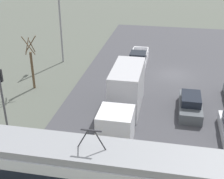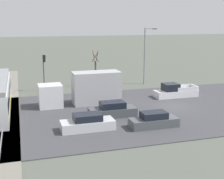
{
  "view_description": "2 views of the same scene",
  "coord_description": "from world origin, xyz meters",
  "px_view_note": "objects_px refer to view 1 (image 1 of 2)",
  "views": [
    {
      "loc": [
        0.49,
        31.98,
        13.42
      ],
      "look_at": [
        4.75,
        10.18,
        2.67
      ],
      "focal_mm": 50.0,
      "sensor_mm": 36.0,
      "label": 1
    },
    {
      "loc": [
        -30.58,
        16.68,
        9.66
      ],
      "look_at": [
        2.91,
        6.54,
        1.82
      ],
      "focal_mm": 50.0,
      "sensor_mm": 36.0,
      "label": 2
    }
  ],
  "objects_px": {
    "pickup_truck": "(138,60)",
    "sedan_car_0": "(190,105)",
    "street_tree": "(32,65)",
    "traffic_light_pole": "(2,92)",
    "box_truck": "(125,96)",
    "light_rail_tram": "(93,175)",
    "street_lamp_near_crossing": "(61,21)"
  },
  "relations": [
    {
      "from": "traffic_light_pole",
      "to": "street_lamp_near_crossing",
      "type": "xyz_separation_m",
      "value": [
        0.72,
        -15.25,
        1.63
      ]
    },
    {
      "from": "traffic_light_pole",
      "to": "street_tree",
      "type": "xyz_separation_m",
      "value": [
        1.11,
        -7.49,
        -0.83
      ]
    },
    {
      "from": "light_rail_tram",
      "to": "street_lamp_near_crossing",
      "type": "relative_size",
      "value": 1.68
    },
    {
      "from": "pickup_truck",
      "to": "street_tree",
      "type": "xyz_separation_m",
      "value": [
        9.47,
        8.04,
        1.69
      ]
    },
    {
      "from": "sedan_car_0",
      "to": "street_tree",
      "type": "height_order",
      "value": "street_tree"
    },
    {
      "from": "pickup_truck",
      "to": "street_lamp_near_crossing",
      "type": "relative_size",
      "value": 0.65
    },
    {
      "from": "light_rail_tram",
      "to": "traffic_light_pole",
      "type": "xyz_separation_m",
      "value": [
        8.31,
        -5.77,
        1.49
      ]
    },
    {
      "from": "street_lamp_near_crossing",
      "to": "box_truck",
      "type": "bearing_deg",
      "value": 129.27
    },
    {
      "from": "light_rail_tram",
      "to": "street_lamp_near_crossing",
      "type": "distance_m",
      "value": 23.09
    },
    {
      "from": "light_rail_tram",
      "to": "sedan_car_0",
      "type": "height_order",
      "value": "light_rail_tram"
    },
    {
      "from": "box_truck",
      "to": "street_lamp_near_crossing",
      "type": "height_order",
      "value": "street_lamp_near_crossing"
    },
    {
      "from": "box_truck",
      "to": "street_tree",
      "type": "xyz_separation_m",
      "value": [
        9.66,
        -3.58,
        0.62
      ]
    },
    {
      "from": "traffic_light_pole",
      "to": "street_tree",
      "type": "distance_m",
      "value": 7.62
    },
    {
      "from": "light_rail_tram",
      "to": "sedan_car_0",
      "type": "distance_m",
      "value": 12.66
    },
    {
      "from": "sedan_car_0",
      "to": "street_lamp_near_crossing",
      "type": "relative_size",
      "value": 0.56
    },
    {
      "from": "sedan_car_0",
      "to": "light_rail_tram",
      "type": "bearing_deg",
      "value": -116.72
    },
    {
      "from": "light_rail_tram",
      "to": "street_lamp_near_crossing",
      "type": "xyz_separation_m",
      "value": [
        9.03,
        -21.02,
        3.12
      ]
    },
    {
      "from": "street_tree",
      "to": "light_rail_tram",
      "type": "bearing_deg",
      "value": 125.38
    },
    {
      "from": "sedan_car_0",
      "to": "box_truck",
      "type": "bearing_deg",
      "value": -163.66
    },
    {
      "from": "street_tree",
      "to": "box_truck",
      "type": "bearing_deg",
      "value": 159.64
    },
    {
      "from": "street_lamp_near_crossing",
      "to": "traffic_light_pole",
      "type": "bearing_deg",
      "value": 92.72
    },
    {
      "from": "box_truck",
      "to": "street_lamp_near_crossing",
      "type": "relative_size",
      "value": 1.1
    },
    {
      "from": "pickup_truck",
      "to": "traffic_light_pole",
      "type": "xyz_separation_m",
      "value": [
        8.36,
        15.54,
        2.52
      ]
    },
    {
      "from": "sedan_car_0",
      "to": "traffic_light_pole",
      "type": "xyz_separation_m",
      "value": [
        13.98,
        5.5,
        2.55
      ]
    },
    {
      "from": "light_rail_tram",
      "to": "sedan_car_0",
      "type": "relative_size",
      "value": 3.0
    },
    {
      "from": "box_truck",
      "to": "sedan_car_0",
      "type": "distance_m",
      "value": 5.76
    },
    {
      "from": "light_rail_tram",
      "to": "sedan_car_0",
      "type": "bearing_deg",
      "value": -116.72
    },
    {
      "from": "pickup_truck",
      "to": "sedan_car_0",
      "type": "relative_size",
      "value": 1.16
    },
    {
      "from": "street_tree",
      "to": "street_lamp_near_crossing",
      "type": "height_order",
      "value": "street_lamp_near_crossing"
    },
    {
      "from": "traffic_light_pole",
      "to": "street_tree",
      "type": "relative_size",
      "value": 0.94
    },
    {
      "from": "sedan_car_0",
      "to": "street_lamp_near_crossing",
      "type": "bearing_deg",
      "value": 146.45
    },
    {
      "from": "box_truck",
      "to": "light_rail_tram",
      "type": "bearing_deg",
      "value": 88.57
    }
  ]
}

